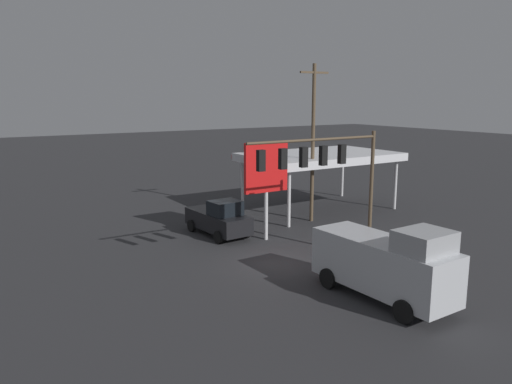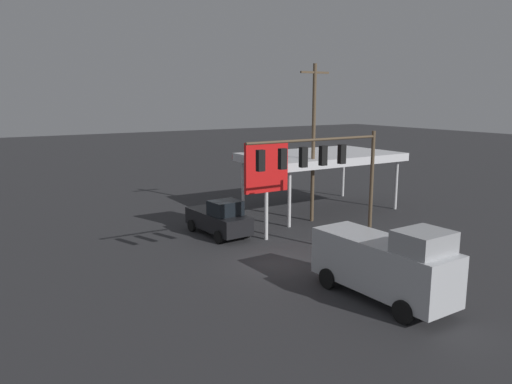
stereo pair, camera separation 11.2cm
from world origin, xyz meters
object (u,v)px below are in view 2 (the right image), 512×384
object	(u,v)px
price_sign	(266,170)
delivery_truck	(385,263)
fire_hydrant	(428,264)
traffic_signal_assembly	(323,165)
utility_pole	(313,140)
pickup_parked	(219,219)

from	to	relation	value
price_sign	delivery_truck	distance (m)	11.03
fire_hydrant	traffic_signal_assembly	bearing A→B (deg)	-40.29
traffic_signal_assembly	delivery_truck	size ratio (longest dim) A/B	1.18
utility_pole	price_sign	world-z (taller)	utility_pole
utility_pole	price_sign	size ratio (longest dim) A/B	1.80
utility_pole	pickup_parked	world-z (taller)	utility_pole
utility_pole	fire_hydrant	size ratio (longest dim) A/B	12.55
traffic_signal_assembly	price_sign	distance (m)	5.95
price_sign	traffic_signal_assembly	bearing A→B (deg)	86.21
traffic_signal_assembly	fire_hydrant	size ratio (longest dim) A/B	9.20
utility_pole	delivery_truck	size ratio (longest dim) A/B	1.61
fire_hydrant	price_sign	bearing A→B (deg)	-68.19
traffic_signal_assembly	price_sign	bearing A→B (deg)	-93.79
price_sign	pickup_parked	world-z (taller)	price_sign
utility_pole	delivery_truck	world-z (taller)	utility_pole
utility_pole	fire_hydrant	distance (m)	12.88
pickup_parked	delivery_truck	world-z (taller)	delivery_truck
traffic_signal_assembly	pickup_parked	world-z (taller)	traffic_signal_assembly
price_sign	fire_hydrant	size ratio (longest dim) A/B	6.95
fire_hydrant	pickup_parked	bearing A→B (deg)	-63.83
pickup_parked	delivery_truck	bearing A→B (deg)	1.77
delivery_truck	pickup_parked	bearing A→B (deg)	-176.22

